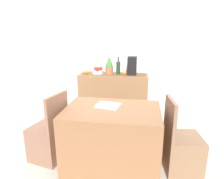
% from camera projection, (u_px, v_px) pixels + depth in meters
% --- Properties ---
extents(ground_plane, '(6.40, 6.40, 0.02)m').
position_uv_depth(ground_plane, '(108.00, 142.00, 3.07)').
color(ground_plane, beige).
rests_on(ground_plane, ground).
extents(room_wall_rear, '(6.40, 0.06, 2.70)m').
position_uv_depth(room_wall_rear, '(118.00, 45.00, 3.81)').
color(room_wall_rear, silver).
rests_on(room_wall_rear, ground).
extents(sideboard_console, '(1.27, 0.42, 0.85)m').
position_uv_depth(sideboard_console, '(114.00, 96.00, 3.83)').
color(sideboard_console, '#8D6341').
rests_on(sideboard_console, ground).
extents(table_runner, '(1.19, 0.32, 0.01)m').
position_uv_depth(table_runner, '(114.00, 74.00, 3.71)').
color(table_runner, brown).
rests_on(table_runner, sideboard_console).
extents(fruit_bowl, '(0.22, 0.22, 0.06)m').
position_uv_depth(fruit_bowl, '(98.00, 72.00, 3.74)').
color(fruit_bowl, silver).
rests_on(fruit_bowl, table_runner).
extents(apple_front, '(0.07, 0.07, 0.07)m').
position_uv_depth(apple_front, '(97.00, 69.00, 3.67)').
color(apple_front, red).
rests_on(apple_front, fruit_bowl).
extents(apple_left, '(0.07, 0.07, 0.07)m').
position_uv_depth(apple_left, '(96.00, 68.00, 3.74)').
color(apple_left, '#B23A2E').
rests_on(apple_left, fruit_bowl).
extents(apple_right, '(0.07, 0.07, 0.07)m').
position_uv_depth(apple_right, '(101.00, 68.00, 3.73)').
color(apple_right, red).
rests_on(apple_right, fruit_bowl).
extents(wine_bottle, '(0.07, 0.07, 0.32)m').
position_uv_depth(wine_bottle, '(118.00, 68.00, 3.66)').
color(wine_bottle, '#233E25').
rests_on(wine_bottle, sideboard_console).
extents(coffee_maker, '(0.16, 0.18, 0.33)m').
position_uv_depth(coffee_maker, '(132.00, 66.00, 3.61)').
color(coffee_maker, black).
rests_on(coffee_maker, sideboard_console).
extents(potted_plant, '(0.14, 0.14, 0.34)m').
position_uv_depth(potted_plant, '(109.00, 65.00, 3.67)').
color(potted_plant, '#AD6640').
rests_on(potted_plant, sideboard_console).
extents(orange_loose_mid, '(0.07, 0.07, 0.07)m').
position_uv_depth(orange_loose_mid, '(86.00, 72.00, 3.69)').
color(orange_loose_mid, orange).
rests_on(orange_loose_mid, sideboard_console).
extents(orange_loose_end, '(0.07, 0.07, 0.07)m').
position_uv_depth(orange_loose_end, '(124.00, 73.00, 3.64)').
color(orange_loose_end, orange).
rests_on(orange_loose_end, sideboard_console).
extents(dining_table, '(1.12, 0.76, 0.74)m').
position_uv_depth(dining_table, '(112.00, 137.00, 2.45)').
color(dining_table, '#95633D').
rests_on(dining_table, ground).
extents(open_book, '(0.31, 0.25, 0.02)m').
position_uv_depth(open_book, '(108.00, 105.00, 2.44)').
color(open_book, white).
rests_on(open_book, dining_table).
extents(chair_near_window, '(0.48, 0.48, 0.90)m').
position_uv_depth(chair_near_window, '(49.00, 140.00, 2.60)').
color(chair_near_window, '#90644C').
rests_on(chair_near_window, ground).
extents(chair_by_corner, '(0.45, 0.45, 0.90)m').
position_uv_depth(chair_by_corner, '(181.00, 151.00, 2.36)').
color(chair_by_corner, '#8D6748').
rests_on(chair_by_corner, ground).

